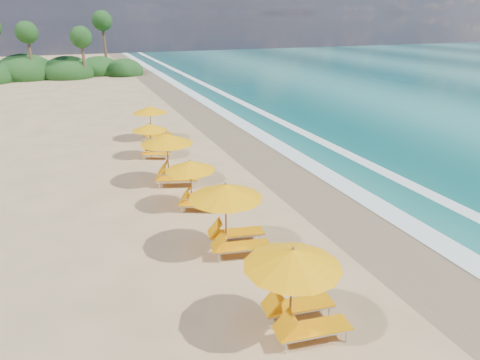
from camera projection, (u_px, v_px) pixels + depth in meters
name	position (u px, v px, depth m)	size (l,w,h in m)	color
ground	(240.00, 206.00, 18.53)	(160.00, 160.00, 0.00)	tan
wet_sand	(321.00, 193.00, 19.89)	(4.00, 160.00, 0.01)	#826A4E
surf_foam	(370.00, 185.00, 20.80)	(4.00, 160.00, 0.01)	white
station_1	(299.00, 284.00, 10.80)	(2.87, 2.71, 2.49)	olive
station_2	(232.00, 213.00, 14.62)	(3.04, 2.90, 2.54)	olive
station_3	(195.00, 181.00, 18.03)	(2.80, 2.79, 2.13)	olive
station_4	(172.00, 155.00, 20.60)	(3.21, 3.14, 2.53)	olive
station_5	(153.00, 138.00, 24.51)	(2.61, 2.60, 1.99)	olive
station_6	(153.00, 120.00, 28.00)	(2.57, 2.42, 2.25)	olive
treeline	(34.00, 71.00, 54.39)	(25.80, 8.80, 9.74)	#163D14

